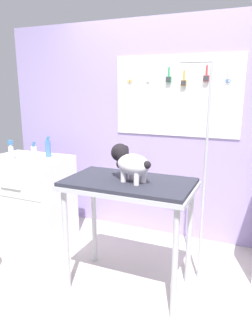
# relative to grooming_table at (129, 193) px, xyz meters

# --- Properties ---
(ground) EXTENTS (4.40, 4.00, 0.04)m
(ground) POSITION_rel_grooming_table_xyz_m (0.05, -0.18, -0.83)
(ground) COLOR #B5ACA5
(rear_wall_panel) EXTENTS (4.00, 0.11, 2.30)m
(rear_wall_panel) POSITION_rel_grooming_table_xyz_m (0.05, 1.10, 0.35)
(rear_wall_panel) COLOR #9F8CC5
(rear_wall_panel) RESTS_ON ground
(grooming_table) EXTENTS (1.01, 0.58, 0.92)m
(grooming_table) POSITION_rel_grooming_table_xyz_m (0.00, 0.00, 0.00)
(grooming_table) COLOR #B7B7BC
(grooming_table) RESTS_ON ground
(grooming_arm) EXTENTS (0.30, 0.11, 1.80)m
(grooming_arm) POSITION_rel_grooming_table_xyz_m (0.52, 0.31, 0.03)
(grooming_arm) COLOR #B7B7BC
(grooming_arm) RESTS_ON ground
(dog) EXTENTS (0.38, 0.25, 0.28)m
(dog) POSITION_rel_grooming_table_xyz_m (0.01, -0.02, 0.25)
(dog) COLOR white
(dog) RESTS_ON grooming_table
(counter_left) EXTENTS (0.80, 0.58, 0.91)m
(counter_left) POSITION_rel_grooming_table_xyz_m (-1.29, 0.39, -0.36)
(counter_left) COLOR white
(counter_left) RESTS_ON ground
(pump_bottle_white) EXTENTS (0.06, 0.06, 0.22)m
(pump_bottle_white) POSITION_rel_grooming_table_xyz_m (-1.11, 0.49, 0.18)
(pump_bottle_white) COLOR #426DBD
(pump_bottle_white) RESTS_ON counter_left
(conditioner_bottle) EXTENTS (0.05, 0.05, 0.19)m
(conditioner_bottle) POSITION_rel_grooming_table_xyz_m (-1.39, 0.25, 0.17)
(conditioner_bottle) COLOR white
(conditioner_bottle) RESTS_ON counter_left
(shampoo_bottle) EXTENTS (0.06, 0.05, 0.21)m
(shampoo_bottle) POSITION_rel_grooming_table_xyz_m (-1.06, 0.20, 0.18)
(shampoo_bottle) COLOR white
(shampoo_bottle) RESTS_ON counter_left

